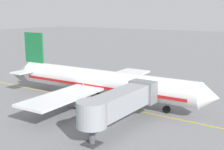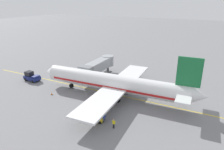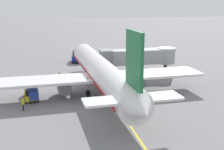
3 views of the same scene
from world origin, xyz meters
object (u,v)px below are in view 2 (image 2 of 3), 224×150
object	(u,v)px
baggage_cart_second_in_train	(99,116)
ground_crew_wing_walker	(114,123)
baggage_cart_front	(85,112)
baggage_tug_lead	(96,118)
safety_cone_nose_left	(52,93)
jet_bridge	(98,66)
parked_airliner	(115,83)
pushback_tractor	(32,77)

from	to	relation	value
baggage_cart_second_in_train	ground_crew_wing_walker	distance (m)	3.51
baggage_cart_front	baggage_tug_lead	bearing A→B (deg)	-96.92
baggage_cart_front	safety_cone_nose_left	bearing A→B (deg)	70.05
jet_bridge	baggage_tug_lead	bearing A→B (deg)	-150.40
jet_bridge	baggage_cart_front	bearing A→B (deg)	-156.31
jet_bridge	baggage_cart_front	distance (m)	20.27
parked_airliner	safety_cone_nose_left	distance (m)	14.54
parked_airliner	baggage_cart_front	distance (m)	10.31
parked_airliner	baggage_cart_front	xyz separation A→B (m)	(-10.00, 1.07, -2.24)
pushback_tractor	baggage_cart_front	world-z (taller)	pushback_tractor
parked_airliner	safety_cone_nose_left	bearing A→B (deg)	113.33
parked_airliner	baggage_tug_lead	world-z (taller)	parked_airliner
pushback_tractor	safety_cone_nose_left	distance (m)	11.50
parked_airliner	baggage_cart_second_in_train	world-z (taller)	parked_airliner
pushback_tractor	safety_cone_nose_left	world-z (taller)	pushback_tractor
ground_crew_wing_walker	safety_cone_nose_left	size ratio (longest dim) A/B	2.86
jet_bridge	safety_cone_nose_left	bearing A→B (deg)	164.38
parked_airliner	ground_crew_wing_walker	world-z (taller)	parked_airliner
parked_airliner	ground_crew_wing_walker	bearing A→B (deg)	-154.40
baggage_cart_front	baggage_cart_second_in_train	size ratio (longest dim) A/B	1.00
pushback_tractor	ground_crew_wing_walker	size ratio (longest dim) A/B	2.69
baggage_cart_second_in_train	baggage_tug_lead	bearing A→B (deg)	146.69
jet_bridge	pushback_tractor	distance (m)	17.74
pushback_tractor	baggage_cart_front	size ratio (longest dim) A/B	1.53
parked_airliner	baggage_cart_second_in_train	xyz separation A→B (m)	(-9.85, -1.79, -2.24)
ground_crew_wing_walker	parked_airliner	bearing A→B (deg)	25.60
baggage_cart_front	ground_crew_wing_walker	distance (m)	6.30
jet_bridge	ground_crew_wing_walker	bearing A→B (deg)	-143.28
jet_bridge	baggage_cart_front	xyz separation A→B (m)	(-18.41, -8.08, -2.51)
baggage_tug_lead	ground_crew_wing_walker	world-z (taller)	ground_crew_wing_walker
parked_airliner	jet_bridge	size ratio (longest dim) A/B	2.65
parked_airliner	baggage_cart_front	bearing A→B (deg)	173.88
pushback_tractor	baggage_cart_front	distance (m)	24.25
pushback_tractor	ground_crew_wing_walker	bearing A→B (deg)	-107.99
parked_airliner	safety_cone_nose_left	xyz separation A→B (m)	(-5.64, 13.08, -2.90)
safety_cone_nose_left	baggage_cart_second_in_train	bearing A→B (deg)	-105.77
baggage_cart_second_in_train	baggage_cart_front	bearing A→B (deg)	93.14
parked_airliner	pushback_tractor	bearing A→B (deg)	93.39
pushback_tractor	baggage_tug_lead	size ratio (longest dim) A/B	1.74
ground_crew_wing_walker	safety_cone_nose_left	bearing A→B (deg)	74.24
pushback_tractor	jet_bridge	bearing A→B (deg)	-56.06
pushback_tractor	ground_crew_wing_walker	xyz separation A→B (m)	(-9.39, -28.92, -0.15)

